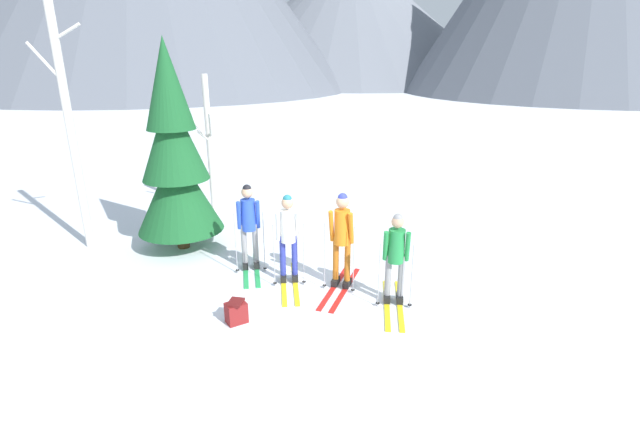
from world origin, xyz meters
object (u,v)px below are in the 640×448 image
(pine_tree_near, at_px, (175,158))
(skier_in_blue, at_px, (249,222))
(skier_in_orange, at_px, (342,237))
(birch_tree_tall, at_px, (69,124))
(backpack_on_snow_front, at_px, (236,312))
(skier_in_white, at_px, (288,236))
(skier_in_green, at_px, (396,256))
(birch_tree_slender, at_px, (209,146))

(pine_tree_near, bearing_deg, skier_in_blue, -22.52)
(skier_in_orange, height_order, pine_tree_near, pine_tree_near)
(birch_tree_tall, distance_m, backpack_on_snow_front, 5.58)
(pine_tree_near, bearing_deg, birch_tree_tall, -170.78)
(skier_in_orange, distance_m, pine_tree_near, 4.05)
(skier_in_orange, bearing_deg, skier_in_white, 178.31)
(skier_in_white, bearing_deg, skier_in_green, -12.66)
(skier_in_orange, distance_m, skier_in_green, 1.07)
(skier_in_white, distance_m, birch_tree_slender, 4.55)
(skier_in_blue, distance_m, skier_in_orange, 1.95)
(birch_tree_tall, distance_m, birch_tree_slender, 3.28)
(skier_in_orange, distance_m, backpack_on_snow_front, 2.28)
(backpack_on_snow_front, bearing_deg, skier_in_blue, 102.32)
(skier_in_blue, distance_m, backpack_on_snow_front, 2.20)
(skier_in_blue, bearing_deg, skier_in_white, -25.27)
(pine_tree_near, height_order, backpack_on_snow_front, pine_tree_near)
(skier_in_blue, bearing_deg, skier_in_green, -16.81)
(skier_in_green, bearing_deg, skier_in_orange, 157.05)
(skier_in_orange, bearing_deg, backpack_on_snow_front, -133.45)
(pine_tree_near, xyz_separation_m, backpack_on_snow_front, (2.26, -2.76, -1.83))
(skier_in_white, height_order, backpack_on_snow_front, skier_in_white)
(skier_in_orange, height_order, skier_in_green, skier_in_orange)
(skier_in_green, distance_m, birch_tree_slender, 6.28)
(skier_in_white, height_order, birch_tree_slender, birch_tree_slender)
(skier_in_blue, height_order, pine_tree_near, pine_tree_near)
(pine_tree_near, relative_size, backpack_on_snow_front, 11.08)
(skier_in_white, xyz_separation_m, birch_tree_slender, (-2.91, 3.38, 0.92))
(skier_in_orange, xyz_separation_m, pine_tree_near, (-3.73, 1.21, 1.02))
(skier_in_green, xyz_separation_m, birch_tree_tall, (-6.78, 1.29, 1.84))
(pine_tree_near, relative_size, birch_tree_tall, 0.83)
(birch_tree_slender, bearing_deg, pine_tree_near, -85.22)
(skier_in_blue, relative_size, skier_in_orange, 0.95)
(skier_in_blue, xyz_separation_m, birch_tree_tall, (-3.90, 0.42, 1.73))
(skier_in_white, distance_m, skier_in_green, 2.03)
(skier_in_green, height_order, pine_tree_near, pine_tree_near)
(birch_tree_slender, bearing_deg, skier_in_white, -49.22)
(birch_tree_slender, bearing_deg, skier_in_blue, -55.74)
(skier_in_orange, height_order, birch_tree_slender, birch_tree_slender)
(pine_tree_near, height_order, birch_tree_tall, birch_tree_tall)
(birch_tree_slender, bearing_deg, birch_tree_tall, -126.83)
(birch_tree_tall, relative_size, birch_tree_slender, 1.48)
(skier_in_blue, distance_m, pine_tree_near, 2.23)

